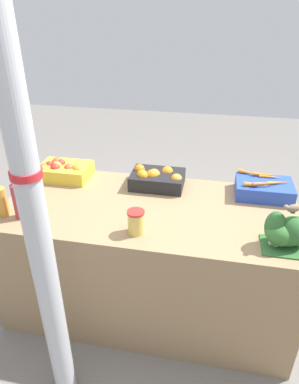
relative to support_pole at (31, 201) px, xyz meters
name	(u,v)px	position (x,y,z in m)	size (l,w,h in m)	color
ground_plane	(150,301)	(0.34, 0.71, -1.21)	(10.00, 10.00, 0.00)	slate
market_table	(150,258)	(0.34, 0.71, -0.81)	(1.80, 0.86, 0.80)	#937551
support_pole	(31,201)	(0.00, 0.00, 0.00)	(0.12, 0.12, 2.41)	#B7BABF
apple_crate	(63,170)	(-0.34, 0.98, -0.34)	(0.35, 0.25, 0.13)	gold
orange_crate	(157,178)	(0.33, 0.98, -0.34)	(0.35, 0.25, 0.13)	black
carrot_crate	(264,188)	(1.03, 0.99, -0.35)	(0.35, 0.26, 0.13)	#2847B7
broccoli_pile	(285,232)	(1.08, 0.46, -0.32)	(0.23, 0.18, 0.20)	#2D602D
juice_bottle_amber	(1,199)	(-0.48, 0.45, -0.30)	(0.07, 0.07, 0.25)	gold
juice_bottle_ruby	(19,198)	(-0.37, 0.45, -0.28)	(0.07, 0.07, 0.30)	#B2333D
pickle_jar	(136,222)	(0.32, 0.42, -0.34)	(0.09, 0.09, 0.13)	#DBBC56
sparrow_bird	(293,208)	(1.09, 0.46, -0.18)	(0.13, 0.07, 0.05)	#4C3D2D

